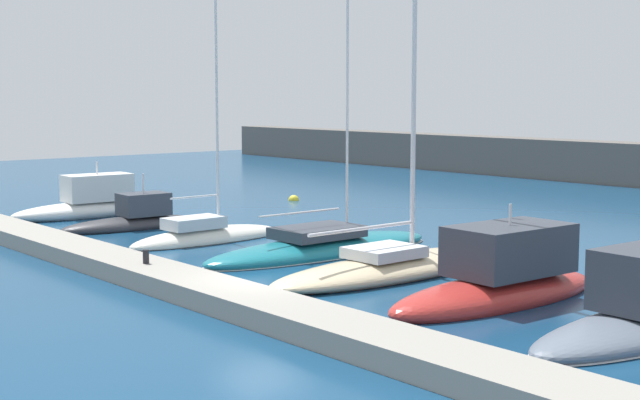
# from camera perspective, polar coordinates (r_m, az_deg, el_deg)

# --- Properties ---
(ground_plane) EXTENTS (120.00, 120.00, 0.00)m
(ground_plane) POSITION_cam_1_polar(r_m,az_deg,el_deg) (26.78, -3.76, -6.17)
(ground_plane) COLOR navy
(dock_pier) EXTENTS (43.81, 1.92, 0.59)m
(dock_pier) POSITION_cam_1_polar(r_m,az_deg,el_deg) (25.95, -6.22, -5.94)
(dock_pier) COLOR gray
(dock_pier) RESTS_ON ground_plane
(motorboat_white_nearest) EXTENTS (2.35, 7.52, 2.88)m
(motorboat_white_nearest) POSITION_cam_1_polar(r_m,az_deg,el_deg) (45.78, -14.17, -0.19)
(motorboat_white_nearest) COLOR white
(motorboat_white_nearest) RESTS_ON ground_plane
(motorboat_charcoal_second) EXTENTS (2.14, 6.63, 2.68)m
(motorboat_charcoal_second) POSITION_cam_1_polar(r_m,az_deg,el_deg) (41.33, -11.56, -1.21)
(motorboat_charcoal_second) COLOR #2D2D33
(motorboat_charcoal_second) RESTS_ON ground_plane
(sailboat_ivory_third) EXTENTS (2.17, 7.27, 14.58)m
(sailboat_ivory_third) POSITION_cam_1_polar(r_m,az_deg,el_deg) (37.20, -7.10, -2.28)
(sailboat_ivory_third) COLOR silver
(sailboat_ivory_third) RESTS_ON ground_plane
(sailboat_teal_fourth) EXTENTS (2.90, 10.58, 20.85)m
(sailboat_teal_fourth) POSITION_cam_1_polar(r_m,az_deg,el_deg) (34.04, 0.10, -2.94)
(sailboat_teal_fourth) COLOR #19707F
(sailboat_teal_fourth) RESTS_ON ground_plane
(sailboat_sand_fifth) EXTENTS (2.99, 10.40, 17.19)m
(sailboat_sand_fifth) POSITION_cam_1_polar(r_m,az_deg,el_deg) (30.21, 4.71, -3.96)
(sailboat_sand_fifth) COLOR beige
(sailboat_sand_fifth) RESTS_ON ground_plane
(motorboat_red_sixth) EXTENTS (2.67, 8.17, 3.20)m
(motorboat_red_sixth) POSITION_cam_1_polar(r_m,az_deg,el_deg) (26.73, 11.30, -4.87)
(motorboat_red_sixth) COLOR #B72D28
(motorboat_red_sixth) RESTS_ON ground_plane
(mooring_buoy_yellow) EXTENTS (0.61, 0.61, 0.61)m
(mooring_buoy_yellow) POSITION_cam_1_polar(r_m,az_deg,el_deg) (51.26, -1.66, -0.03)
(mooring_buoy_yellow) COLOR yellow
(mooring_buoy_yellow) RESTS_ON ground_plane
(dock_bollard) EXTENTS (0.20, 0.20, 0.44)m
(dock_bollard) POSITION_cam_1_polar(r_m,az_deg,el_deg) (29.44, -10.85, -3.50)
(dock_bollard) COLOR black
(dock_bollard) RESTS_ON dock_pier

